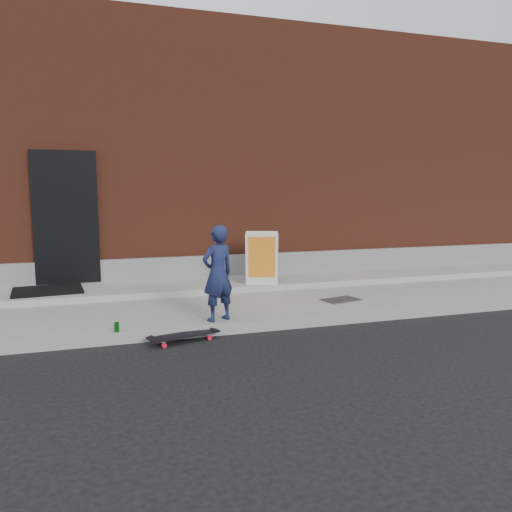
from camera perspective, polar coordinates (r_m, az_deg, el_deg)
name	(u,v)px	position (r m, az deg, el deg)	size (l,w,h in m)	color
ground	(267,331)	(6.71, 1.24, -8.62)	(80.00, 80.00, 0.00)	black
sidewalk	(237,302)	(8.08, -2.20, -5.26)	(20.00, 3.00, 0.15)	slate
apron	(223,284)	(8.90, -3.75, -3.24)	(20.00, 1.20, 0.10)	gray
building	(180,165)	(13.27, -8.68, 10.22)	(20.00, 8.10, 5.00)	#5F2A1A
child	(218,273)	(6.55, -4.39, -2.00)	(0.46, 0.30, 1.26)	#181F45
skateboard	(184,336)	(6.31, -8.23, -8.99)	(0.90, 0.43, 0.10)	red
pizza_sign	(262,258)	(8.58, 0.66, -0.20)	(0.73, 0.79, 0.92)	silver
soda_can	(117,327)	(6.37, -15.64, -7.84)	(0.06, 0.06, 0.12)	#1B8729
doormat	(48,290)	(8.71, -22.70, -3.64)	(1.06, 0.86, 0.03)	black
utility_plate	(341,300)	(7.95, 9.69, -4.96)	(0.57, 0.36, 0.02)	#4A4B4F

